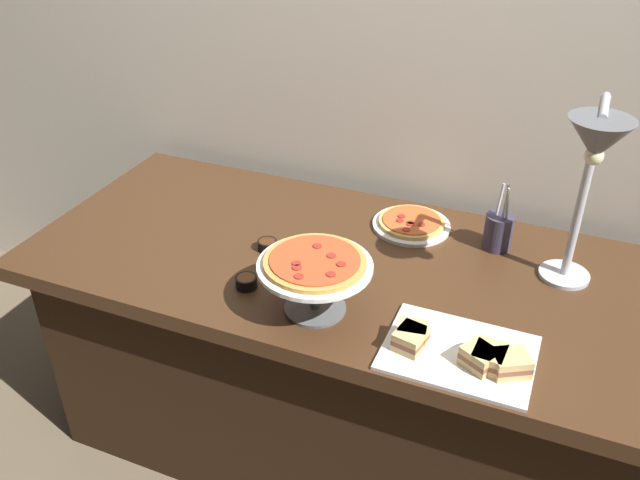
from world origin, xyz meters
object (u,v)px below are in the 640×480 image
pizza_plate_front (411,224)px  sauce_cup_near (267,245)px  utensil_holder (498,231)px  pizza_plate_center (315,269)px  sandwich_platter (461,352)px  heat_lamp (593,158)px  sauce_cup_far (246,282)px

pizza_plate_front → sauce_cup_near: bearing=-141.1°
pizza_plate_front → utensil_holder: size_ratio=1.10×
pizza_plate_front → pizza_plate_center: 0.53m
pizza_plate_center → sandwich_platter: bearing=-6.4°
pizza_plate_center → sandwich_platter: (0.40, -0.04, -0.11)m
pizza_plate_center → utensil_holder: (0.39, 0.49, -0.07)m
heat_lamp → sauce_cup_near: bearing=-175.4°
heat_lamp → sandwich_platter: heat_lamp is taller
sauce_cup_near → utensil_holder: size_ratio=0.26×
sauce_cup_near → sauce_cup_far: bearing=-80.8°
heat_lamp → pizza_plate_center: bearing=-154.7°
sauce_cup_near → heat_lamp: bearing=4.6°
sandwich_platter → utensil_holder: bearing=91.0°
sauce_cup_near → utensil_holder: utensil_holder is taller
utensil_holder → sauce_cup_far: bearing=-142.1°
heat_lamp → pizza_plate_center: heat_lamp is taller
sauce_cup_near → sauce_cup_far: size_ratio=0.97×
heat_lamp → sauce_cup_far: (-0.80, -0.26, -0.40)m
heat_lamp → sauce_cup_near: heat_lamp is taller
heat_lamp → utensil_holder: bearing=134.6°
heat_lamp → pizza_plate_front: size_ratio=2.20×
pizza_plate_front → sauce_cup_near: (-0.36, -0.29, 0.00)m
pizza_plate_center → sauce_cup_near: size_ratio=5.10×
pizza_plate_front → sauce_cup_far: 0.59m
heat_lamp → pizza_plate_front: 0.66m
heat_lamp → sauce_cup_near: size_ratio=9.29×
pizza_plate_center → sandwich_platter: size_ratio=0.83×
pizza_plate_front → utensil_holder: 0.27m
sauce_cup_near → pizza_plate_front: bearing=38.9°
pizza_plate_front → heat_lamp: bearing=-25.4°
pizza_plate_center → sauce_cup_near: 0.34m
pizza_plate_center → pizza_plate_front: bearing=76.8°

